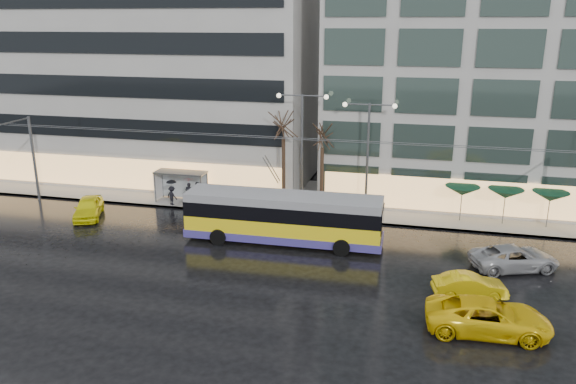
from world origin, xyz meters
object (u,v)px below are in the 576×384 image
(bus_shelter, at_px, (178,179))
(street_lamp_near, at_px, (302,136))
(trolleybus, at_px, (283,219))
(taxi_a, at_px, (88,208))

(bus_shelter, height_order, street_lamp_near, street_lamp_near)
(trolleybus, relative_size, taxi_a, 2.92)
(trolleybus, xyz_separation_m, bus_shelter, (-10.55, 6.58, 0.30))
(street_lamp_near, relative_size, taxi_a, 1.99)
(trolleybus, bearing_deg, street_lamp_near, 91.47)
(bus_shelter, distance_m, taxi_a, 7.31)
(trolleybus, bearing_deg, bus_shelter, 148.05)
(trolleybus, distance_m, taxi_a, 15.72)
(bus_shelter, distance_m, street_lamp_near, 11.14)
(bus_shelter, xyz_separation_m, taxi_a, (-5.07, -5.14, -1.19))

